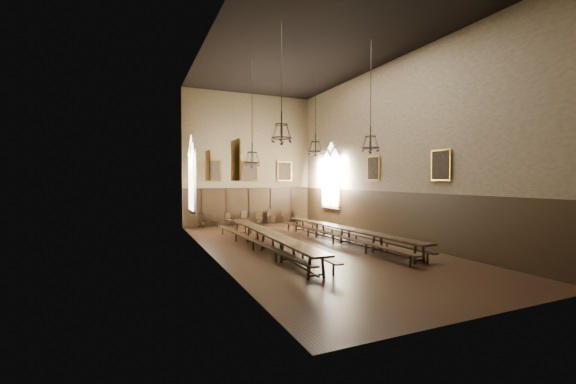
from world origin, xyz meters
TOP-DOWN VIEW (x-y plane):
  - floor at (0.00, 0.00)m, footprint 9.00×18.00m
  - ceiling at (0.00, 0.00)m, footprint 9.00×18.00m
  - wall_back at (0.00, 9.01)m, footprint 9.00×0.02m
  - wall_front at (0.00, -9.01)m, footprint 9.00×0.02m
  - wall_left at (-4.51, 0.00)m, footprint 0.02×18.00m
  - wall_right at (4.51, 0.00)m, footprint 0.02×18.00m
  - wainscot_panelling at (0.00, 0.00)m, footprint 9.00×18.00m
  - table_left at (-2.01, -0.05)m, footprint 1.12×10.61m
  - table_right at (2.00, 0.00)m, footprint 1.33×10.08m
  - bench_left_outer at (-2.59, 0.24)m, footprint 0.77×10.70m
  - bench_left_inner at (-1.35, 0.10)m, footprint 0.56×10.36m
  - bench_right_inner at (1.40, 0.14)m, footprint 0.71×10.79m
  - bench_right_outer at (2.55, -0.10)m, footprint 0.33×9.86m
  - chair_0 at (-3.40, 8.55)m, footprint 0.52×0.53m
  - chair_1 at (-2.53, 8.57)m, footprint 0.40×0.40m
  - chair_2 at (-1.60, 8.48)m, footprint 0.46×0.46m
  - chair_3 at (-0.47, 8.52)m, footprint 0.52×0.52m
  - chair_4 at (0.56, 8.54)m, footprint 0.48×0.48m
  - chair_5 at (1.44, 8.56)m, footprint 0.46×0.46m
  - chair_6 at (2.41, 8.54)m, footprint 0.40×0.40m
  - chair_7 at (3.43, 8.48)m, footprint 0.42×0.42m
  - chandelier_back_left at (-1.88, 2.52)m, footprint 0.81×0.81m
  - chandelier_back_right at (1.96, 3.00)m, footprint 0.83×0.83m
  - chandelier_front_left at (-2.23, -2.14)m, footprint 0.79×0.79m
  - chandelier_front_right at (1.92, -2.01)m, footprint 0.75×0.75m
  - portrait_back_0 at (-2.60, 8.88)m, footprint 1.10×0.12m
  - portrait_back_1 at (0.00, 8.88)m, footprint 1.10×0.12m
  - portrait_back_2 at (2.60, 8.88)m, footprint 1.10×0.12m
  - portrait_left_0 at (-4.38, 1.00)m, footprint 0.12×1.00m
  - portrait_left_1 at (-4.38, -3.50)m, footprint 0.12×1.00m
  - portrait_right_0 at (4.38, 1.00)m, footprint 0.12×1.00m
  - portrait_right_1 at (4.38, -3.50)m, footprint 0.12×1.00m
  - window_right at (4.43, 5.50)m, footprint 0.20×2.20m
  - window_left at (-4.43, 5.50)m, footprint 0.20×2.20m

SIDE VIEW (x-z plane):
  - floor at x=0.00m, z-range -0.02..0.00m
  - chair_1 at x=-2.53m, z-range -0.17..0.69m
  - chair_2 at x=-1.60m, z-range -0.17..0.70m
  - chair_7 at x=3.43m, z-range -0.17..0.71m
  - chair_6 at x=2.41m, z-range -0.17..0.71m
  - chair_0 at x=-3.40m, z-range -0.18..0.75m
  - bench_right_outer at x=2.55m, z-range 0.06..0.50m
  - chair_4 at x=0.56m, z-range -0.19..0.76m
  - chair_3 at x=-0.47m, z-range -0.19..0.77m
  - bench_left_inner at x=-1.35m, z-range 0.06..0.53m
  - bench_left_outer at x=-2.59m, z-range 0.07..0.55m
  - bench_right_inner at x=1.40m, z-range 0.07..0.55m
  - chair_5 at x=1.44m, z-range -0.20..0.82m
  - table_right at x=2.00m, z-range 0.00..0.78m
  - table_left at x=-2.01m, z-range 0.00..0.83m
  - wainscot_panelling at x=0.00m, z-range 0.00..2.50m
  - window_right at x=4.43m, z-range 1.10..5.70m
  - window_left at x=-4.43m, z-range 1.10..5.70m
  - portrait_back_0 at x=-2.60m, z-range 3.00..4.40m
  - portrait_back_1 at x=0.00m, z-range 3.00..4.40m
  - portrait_back_2 at x=2.60m, z-range 3.00..4.40m
  - portrait_left_0 at x=-4.38m, z-range 3.05..4.35m
  - portrait_left_1 at x=-4.38m, z-range 3.05..4.35m
  - portrait_right_0 at x=4.38m, z-range 3.05..4.35m
  - portrait_right_1 at x=4.38m, z-range 3.05..4.35m
  - chandelier_back_left at x=-1.88m, z-range 1.71..6.91m
  - wall_back at x=0.00m, z-range 0.00..9.00m
  - wall_front at x=0.00m, z-range 0.00..9.00m
  - wall_left at x=-4.51m, z-range 0.00..9.00m
  - wall_right at x=4.51m, z-range 0.00..9.00m
  - chandelier_front_right at x=1.92m, z-range 2.46..7.14m
  - chandelier_back_right at x=1.96m, z-range 2.73..7.21m
  - chandelier_front_left at x=-2.23m, z-range 2.73..7.22m
  - ceiling at x=0.00m, z-range 9.00..9.02m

